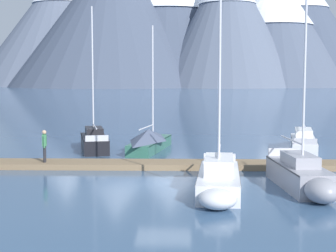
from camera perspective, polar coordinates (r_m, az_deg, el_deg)
ground_plane at (r=23.04m, az=-0.50°, el=-6.43°), size 700.00×700.00×0.00m
mountain_west_summit at (r=258.40m, az=-11.73°, el=11.02°), size 86.13×86.13×57.67m
mountain_central_massif at (r=231.65m, az=-6.19°, el=12.16°), size 91.65×91.65×60.90m
mountain_shoulder_ridge at (r=243.10m, az=0.01°, el=12.18°), size 93.69×93.69×61.85m
mountain_east_summit at (r=218.93m, az=6.64°, el=11.94°), size 59.80×59.80×55.81m
mountain_rear_spur at (r=234.60m, az=11.75°, el=10.95°), size 69.67×69.67×50.98m
mountain_north_horn at (r=247.46m, az=14.73°, el=10.65°), size 70.25×70.25×52.91m
dock at (r=26.94m, az=-0.14°, el=-4.35°), size 21.74×2.25×0.30m
sailboat_second_berth at (r=33.75m, az=-8.30°, el=-1.58°), size 2.85×6.30×9.27m
sailboat_mid_dock_port at (r=32.94m, az=-2.00°, el=-1.55°), size 2.72×7.26×8.05m
sailboat_mid_dock_starboard at (r=21.20m, az=5.70°, el=-5.95°), size 2.12×6.79×8.34m
sailboat_far_berth at (r=22.32m, az=14.77°, el=-5.36°), size 2.04×6.24×8.44m
sailboat_outer_slip at (r=34.23m, az=14.87°, el=-1.67°), size 2.74×7.49×8.95m
person_on_dock at (r=27.47m, az=-13.65°, el=-1.96°), size 0.29×0.58×1.69m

